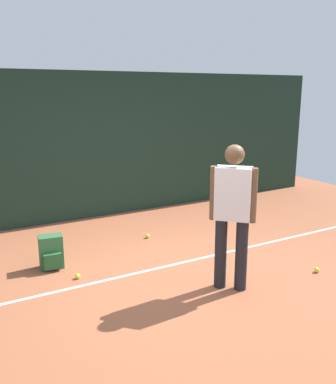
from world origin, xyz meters
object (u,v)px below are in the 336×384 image
Objects in this scene: tennis_player at (233,209)px; tennis_ball_mid_court at (317,270)px; backpack at (51,253)px; tennis_ball_by_fence at (148,236)px; tennis_ball_near_player at (78,276)px.

tennis_ball_mid_court is (1.24, -0.21, -0.93)m from tennis_player.
backpack is 6.67× the size of tennis_ball_by_fence.
tennis_ball_mid_court is at bearing -26.06° from tennis_ball_near_player.
tennis_ball_mid_court is (2.92, -1.83, -0.18)m from backpack.
backpack reaches higher than tennis_ball_mid_court.
tennis_player is 25.76× the size of tennis_ball_near_player.
tennis_player is 2.09m from tennis_ball_near_player.
tennis_ball_near_player is at bearing 8.18° from tennis_player.
tennis_ball_by_fence is at bearing 22.21° from backpack.
tennis_ball_near_player is (0.19, -0.49, -0.18)m from backpack.
backpack is at bearing 1.30° from tennis_player.
tennis_ball_mid_court is (1.31, -2.22, 0.00)m from tennis_ball_by_fence.
backpack is 3.45m from tennis_ball_mid_court.
tennis_player is 25.76× the size of tennis_ball_mid_court.
tennis_player is 3.86× the size of backpack.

